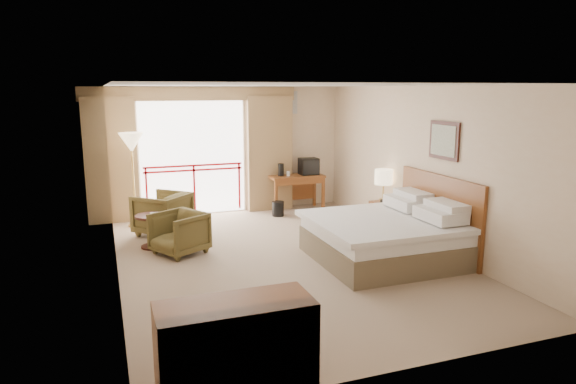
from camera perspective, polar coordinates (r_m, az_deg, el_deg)
name	(u,v)px	position (r m, az deg, el deg)	size (l,w,h in m)	color
floor	(283,258)	(8.22, -0.51, -7.39)	(7.00, 7.00, 0.00)	gray
ceiling	(283,85)	(7.79, -0.55, 11.78)	(7.00, 7.00, 0.00)	white
wall_back	(230,150)	(11.22, -6.50, 4.69)	(5.00, 5.00, 0.00)	beige
wall_front	(411,234)	(4.81, 13.51, -4.59)	(5.00, 5.00, 0.00)	beige
wall_left	(112,185)	(7.46, -18.96, 0.75)	(7.00, 7.00, 0.00)	beige
wall_right	(422,166)	(9.03, 14.63, 2.76)	(7.00, 7.00, 0.00)	beige
balcony_door	(193,158)	(11.07, -10.50, 3.69)	(2.40, 2.40, 0.00)	white
balcony_railing	(194,177)	(11.10, -10.41, 1.69)	(2.09, 0.03, 1.02)	#A90E17
curtain_left	(111,161)	(10.79, -19.07, 3.33)	(1.00, 0.26, 2.50)	olive
curtain_right	(269,153)	(11.32, -2.11, 4.30)	(1.00, 0.26, 2.50)	olive
valance	(192,94)	(10.87, -10.67, 10.69)	(4.40, 0.22, 0.28)	olive
hvac_vent	(286,102)	(11.49, -0.17, 9.92)	(0.50, 0.04, 0.50)	silver
bed	(386,237)	(8.20, 10.85, -4.89)	(2.13, 2.06, 0.97)	brown
headboard	(439,215)	(8.66, 16.42, -2.42)	(0.06, 2.10, 1.30)	brown
framed_art	(444,140)	(8.47, 16.93, 5.50)	(0.04, 0.72, 0.60)	black
nightstand	(384,217)	(9.87, 10.57, -2.70)	(0.39, 0.46, 0.55)	brown
table_lamp	(384,178)	(9.76, 10.58, 1.59)	(0.34, 0.34, 0.60)	tan
phone	(386,202)	(9.65, 10.83, -1.10)	(0.18, 0.14, 0.08)	black
desk	(295,182)	(11.37, 0.80, 1.07)	(1.20, 0.58, 0.78)	brown
tv	(309,166)	(11.37, 2.32, 2.85)	(0.40, 0.32, 0.37)	black
coffee_maker	(281,170)	(11.15, -0.79, 2.46)	(0.13, 0.13, 0.28)	black
cup	(288,174)	(11.17, 0.03, 2.03)	(0.07, 0.07, 0.11)	white
wastebasket	(278,209)	(10.85, -1.12, -1.88)	(0.25, 0.25, 0.31)	black
armchair_far	(163,234)	(9.83, -13.67, -4.56)	(0.84, 0.86, 0.78)	#453A19
armchair_near	(180,253)	(8.64, -11.91, -6.70)	(0.74, 0.76, 0.69)	#453A19
side_table	(151,225)	(8.96, -14.96, -3.61)	(0.52, 0.52, 0.57)	black
book	(151,215)	(8.91, -15.02, -2.47)	(0.15, 0.20, 0.02)	white
floor_lamp	(131,146)	(10.26, -17.00, 4.90)	(0.47, 0.47, 1.83)	tan
dresser	(236,352)	(4.61, -5.79, -17.23)	(1.33, 0.57, 0.89)	brown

